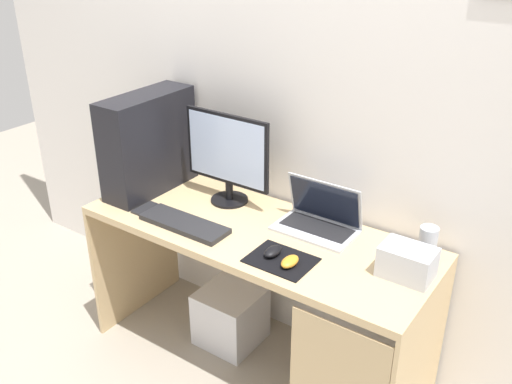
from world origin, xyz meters
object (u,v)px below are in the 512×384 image
(mouse_left, at_px, (273,251))
(mouse_right, at_px, (290,262))
(speaker, at_px, (428,243))
(cell_phone, at_px, (146,209))
(projector, at_px, (407,262))
(monitor, at_px, (227,156))
(keyboard, at_px, (184,224))
(pc_tower, at_px, (148,143))
(laptop, at_px, (319,219))
(subwoofer, at_px, (231,316))

(mouse_left, height_order, mouse_right, same)
(speaker, bearing_deg, cell_phone, -164.59)
(projector, height_order, mouse_left, projector)
(monitor, xyz_separation_m, keyboard, (-0.01, -0.30, -0.22))
(pc_tower, height_order, laptop, pc_tower)
(keyboard, bearing_deg, subwoofer, 70.79)
(monitor, relative_size, mouse_right, 4.72)
(mouse_right, height_order, cell_phone, mouse_right)
(speaker, distance_m, cell_phone, 1.26)
(keyboard, height_order, mouse_right, mouse_right)
(keyboard, distance_m, subwoofer, 0.66)
(keyboard, bearing_deg, laptop, 32.95)
(subwoofer, bearing_deg, pc_tower, -177.91)
(speaker, distance_m, mouse_left, 0.61)
(monitor, xyz_separation_m, cell_phone, (-0.26, -0.29, -0.23))
(keyboard, bearing_deg, projector, 11.41)
(monitor, height_order, speaker, monitor)
(monitor, height_order, cell_phone, monitor)
(monitor, height_order, subwoofer, monitor)
(monitor, relative_size, speaker, 3.17)
(monitor, height_order, keyboard, monitor)
(projector, height_order, subwoofer, projector)
(speaker, bearing_deg, keyboard, -160.03)
(subwoofer, bearing_deg, monitor, 126.52)
(laptop, bearing_deg, mouse_right, -80.31)
(speaker, bearing_deg, pc_tower, -173.67)
(pc_tower, relative_size, monitor, 1.10)
(cell_phone, bearing_deg, mouse_left, 0.36)
(laptop, distance_m, keyboard, 0.59)
(monitor, relative_size, mouse_left, 4.72)
(mouse_right, relative_size, subwoofer, 0.33)
(pc_tower, xyz_separation_m, cell_phone, (0.14, -0.18, -0.24))
(cell_phone, bearing_deg, projector, 8.33)
(projector, relative_size, mouse_right, 2.08)
(mouse_left, height_order, cell_phone, mouse_left)
(laptop, bearing_deg, cell_phone, -157.77)
(pc_tower, distance_m, keyboard, 0.50)
(laptop, xyz_separation_m, projector, (0.45, -0.13, 0.02))
(projector, distance_m, mouse_right, 0.44)
(laptop, height_order, projector, laptop)
(pc_tower, bearing_deg, subwoofer, 2.09)
(projector, bearing_deg, cell_phone, -171.67)
(subwoofer, bearing_deg, projector, -1.75)
(speaker, height_order, mouse_left, speaker)
(projector, bearing_deg, mouse_left, -160.82)
(projector, height_order, cell_phone, projector)
(mouse_left, height_order, subwoofer, mouse_left)
(monitor, xyz_separation_m, mouse_right, (0.54, -0.31, -0.21))
(monitor, xyz_separation_m, projector, (0.93, -0.11, -0.17))
(speaker, xyz_separation_m, cell_phone, (-1.22, -0.34, -0.07))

